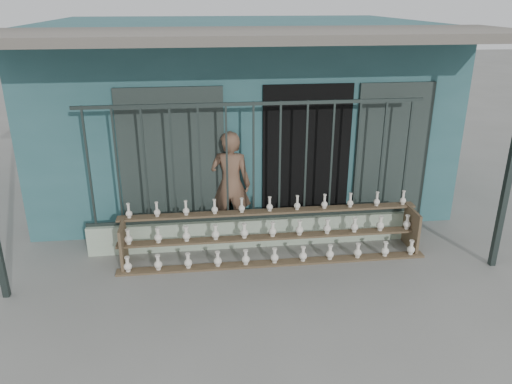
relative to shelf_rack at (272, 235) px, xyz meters
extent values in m
plane|color=slate|center=(-0.23, -0.89, -0.36)|extent=(60.00, 60.00, 0.00)
cube|color=#2C595D|center=(-0.23, 3.41, 1.24)|extent=(7.00, 5.00, 3.20)
cube|color=black|center=(0.67, 0.93, 0.84)|extent=(1.40, 0.12, 2.40)
cube|color=#202B28|center=(-1.43, 0.89, 0.84)|extent=(1.60, 0.08, 2.40)
cube|color=#202B28|center=(2.07, 0.89, 0.84)|extent=(1.20, 0.08, 2.40)
cube|color=#59544C|center=(-0.23, 0.31, 2.79)|extent=(7.40, 2.00, 0.12)
cube|color=#283330|center=(3.12, -0.64, 1.19)|extent=(0.08, 0.08, 3.10)
cube|color=#A8BDA2|center=(-0.23, 0.41, -0.13)|extent=(5.00, 0.20, 0.45)
cube|color=#283330|center=(-2.58, 0.41, 0.99)|extent=(0.03, 0.03, 1.80)
cube|color=#283330|center=(-2.19, 0.41, 0.99)|extent=(0.03, 0.03, 1.80)
cube|color=#283330|center=(-1.79, 0.41, 0.99)|extent=(0.03, 0.03, 1.80)
cube|color=#283330|center=(-1.40, 0.41, 0.99)|extent=(0.03, 0.03, 1.80)
cube|color=#283330|center=(-1.01, 0.41, 0.99)|extent=(0.03, 0.03, 1.80)
cube|color=#283330|center=(-0.62, 0.41, 0.99)|extent=(0.03, 0.03, 1.80)
cube|color=#283330|center=(-0.23, 0.41, 0.99)|extent=(0.03, 0.03, 1.80)
cube|color=#283330|center=(0.16, 0.41, 0.99)|extent=(0.03, 0.03, 1.80)
cube|color=#283330|center=(0.56, 0.41, 0.99)|extent=(0.03, 0.03, 1.80)
cube|color=#283330|center=(0.95, 0.41, 0.99)|extent=(0.03, 0.03, 1.80)
cube|color=#283330|center=(1.34, 0.41, 0.99)|extent=(0.03, 0.03, 1.80)
cube|color=#283330|center=(1.73, 0.41, 0.99)|extent=(0.03, 0.03, 1.80)
cube|color=#283330|center=(2.12, 0.41, 0.99)|extent=(0.03, 0.03, 1.80)
cube|color=#283330|center=(-0.23, 0.41, 1.86)|extent=(5.00, 0.04, 0.05)
cube|color=#283330|center=(-0.23, 0.41, 0.12)|extent=(5.00, 0.04, 0.05)
cube|color=brown|center=(0.00, -0.24, -0.34)|extent=(4.50, 0.18, 0.03)
cube|color=brown|center=(0.00, 0.01, -0.04)|extent=(4.50, 0.18, 0.03)
cube|color=brown|center=(0.00, 0.26, 0.26)|extent=(4.50, 0.18, 0.03)
cube|color=brown|center=(-2.15, 0.01, -0.04)|extent=(0.04, 0.55, 0.64)
cube|color=brown|center=(2.15, 0.01, -0.04)|extent=(0.04, 0.55, 0.64)
imported|color=brown|center=(-0.54, 0.80, 0.51)|extent=(0.71, 0.55, 1.74)
camera|label=1|loc=(-1.04, -6.52, 3.26)|focal=35.00mm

